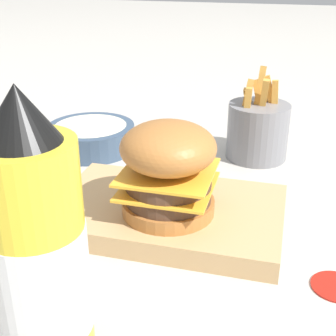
{
  "coord_description": "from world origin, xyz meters",
  "views": [
    {
      "loc": [
        0.09,
        -0.48,
        0.32
      ],
      "look_at": [
        -0.05,
        0.03,
        0.08
      ],
      "focal_mm": 50.0,
      "sensor_mm": 36.0,
      "label": 1
    }
  ],
  "objects": [
    {
      "name": "serving_board",
      "position": [
        -0.05,
        0.03,
        0.01
      ],
      "size": [
        0.29,
        0.19,
        0.03
      ],
      "color": "tan",
      "rests_on": "ground_plane"
    },
    {
      "name": "fries_basket",
      "position": [
        0.04,
        0.27,
        0.05
      ],
      "size": [
        0.1,
        0.1,
        0.15
      ],
      "color": "slate",
      "rests_on": "ground_plane"
    },
    {
      "name": "ketchup_bottle",
      "position": [
        -0.07,
        -0.23,
        0.11
      ],
      "size": [
        0.07,
        0.07,
        0.25
      ],
      "color": "yellow",
      "rests_on": "ground_plane"
    },
    {
      "name": "ground_plane",
      "position": [
        0.0,
        0.0,
        0.0
      ],
      "size": [
        6.0,
        6.0,
        0.0
      ],
      "primitive_type": "plane",
      "color": "#B7B2A8"
    },
    {
      "name": "ketchup_puddle",
      "position": [
        0.16,
        -0.05,
        0.0
      ],
      "size": [
        0.05,
        0.05,
        0.0
      ],
      "color": "#B21E14",
      "rests_on": "ground_plane"
    },
    {
      "name": "side_bowl",
      "position": [
        -0.24,
        0.23,
        0.02
      ],
      "size": [
        0.15,
        0.15,
        0.04
      ],
      "color": "#384C66",
      "rests_on": "ground_plane"
    },
    {
      "name": "burger",
      "position": [
        -0.04,
        0.01,
        0.09
      ],
      "size": [
        0.11,
        0.11,
        0.12
      ],
      "color": "#AD6B33",
      "rests_on": "serving_board"
    }
  ]
}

